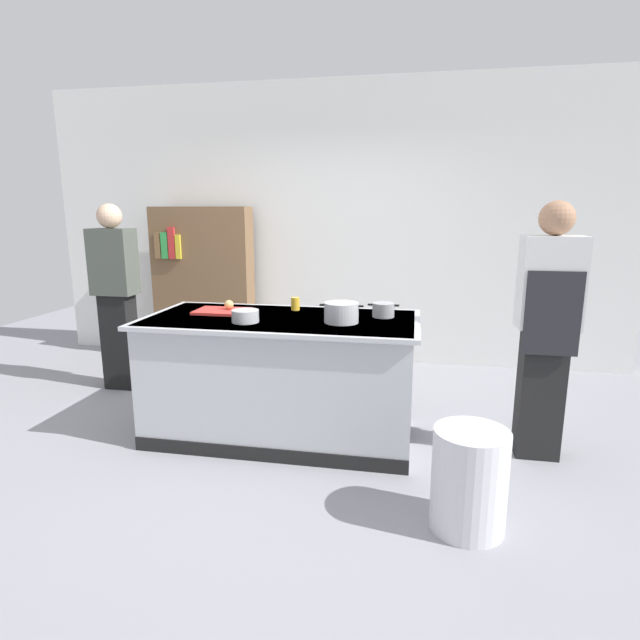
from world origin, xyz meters
name	(u,v)px	position (x,y,z in m)	size (l,w,h in m)	color
ground_plane	(283,433)	(0.00, 0.00, 0.00)	(10.00, 10.00, 0.00)	gray
back_wall	(330,225)	(0.00, 2.10, 1.50)	(6.40, 0.12, 3.00)	white
counter_island	(282,375)	(0.00, 0.00, 0.47)	(1.98, 0.98, 0.90)	#B7BABF
cutting_board	(222,311)	(-0.48, 0.10, 0.91)	(0.40, 0.28, 0.02)	red
onion	(229,305)	(-0.45, 0.14, 0.96)	(0.07, 0.07, 0.07)	tan
stock_pot	(341,313)	(0.45, -0.08, 0.97)	(0.30, 0.24, 0.14)	#B7BABF
sauce_pan	(383,310)	(0.72, 0.16, 0.95)	(0.23, 0.16, 0.10)	#99999E
mixing_bowl	(245,316)	(-0.20, -0.19, 0.94)	(0.19, 0.19, 0.09)	#B7BABF
juice_cup	(295,304)	(0.04, 0.30, 0.95)	(0.07, 0.07, 0.10)	yellow
trash_bin	(469,480)	(1.26, -0.94, 0.28)	(0.39, 0.39, 0.55)	silver
person_chef	(547,326)	(1.80, 0.00, 0.91)	(0.38, 0.25, 1.72)	black
person_guest	(116,293)	(-1.77, 0.73, 0.91)	(0.38, 0.24, 1.72)	black
bookshelf	(203,284)	(-1.37, 1.80, 0.85)	(1.10, 0.31, 1.70)	brown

